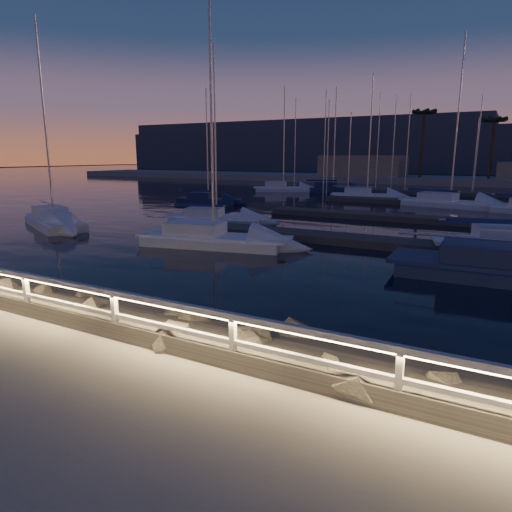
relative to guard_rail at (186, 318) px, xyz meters
The scene contains 17 objects.
ground 0.78m from the guard_rail, ahead, with size 400.00×400.00×0.00m, color gray.
harbor_water 31.27m from the guard_rail, 89.87° to the left, with size 400.00×440.00×0.60m.
guard_rail is the anchor object (origin of this frame).
riprap 2.11m from the guard_rail, 139.08° to the left, with size 39.22×3.48×1.57m.
floating_docks 32.52m from the guard_rail, 89.88° to the left, with size 22.00×36.00×0.40m.
far_shore 74.05m from the guard_rail, 90.04° to the left, with size 160.00×14.00×5.20m.
palm_left 73.04m from the guard_rail, 96.29° to the left, with size 3.00×3.00×11.20m.
palm_center 73.47m from the guard_rail, 88.38° to the left, with size 3.00×3.00×9.70m.
distant_hills 135.56m from the guard_rail, 99.37° to the left, with size 230.00×37.50×18.00m.
sailboat_a 23.61m from the guard_rail, 148.50° to the left, with size 7.53×4.93×12.62m.
sailboat_b 14.28m from the guard_rail, 122.92° to the left, with size 7.98×3.77×13.12m.
sailboat_e 35.12m from the guard_rail, 124.45° to the left, with size 6.38×3.02×10.54m.
sailboat_f 22.09m from the guard_rail, 122.81° to the left, with size 6.90×3.71×11.34m.
sailboat_i 50.01m from the guard_rail, 113.73° to the left, with size 7.63×5.00×12.79m.
sailboat_k 37.04m from the guard_rail, 89.28° to the left, with size 8.93×4.32×14.62m.
sailboat_m 50.43m from the guard_rail, 106.64° to the left, with size 7.60×4.83×12.69m.
sailboat_n 41.65m from the guard_rail, 101.12° to the left, with size 7.65×3.64×12.58m.
Camera 1 is at (5.20, -6.68, 3.87)m, focal length 32.00 mm.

